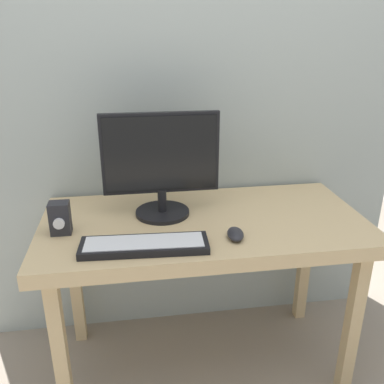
{
  "coord_description": "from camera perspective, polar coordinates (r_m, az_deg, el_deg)",
  "views": [
    {
      "loc": [
        -0.28,
        -1.5,
        1.46
      ],
      "look_at": [
        -0.05,
        0.0,
        0.86
      ],
      "focal_mm": 38.81,
      "sensor_mm": 36.0,
      "label": 1
    }
  ],
  "objects": [
    {
      "name": "wall_back",
      "position": [
        1.88,
        -0.23,
        23.0
      ],
      "size": [
        2.04,
        0.04,
        3.0
      ],
      "primitive_type": "cube",
      "color": "#9EA8A3",
      "rests_on": "ground_plane"
    },
    {
      "name": "audio_controller",
      "position": [
        1.62,
        -17.68,
        -3.45
      ],
      "size": [
        0.07,
        0.07,
        0.12
      ],
      "color": "#232328",
      "rests_on": "desk"
    },
    {
      "name": "desk",
      "position": [
        1.72,
        1.61,
        -5.98
      ],
      "size": [
        1.3,
        0.65,
        0.74
      ],
      "color": "tan",
      "rests_on": "ground_plane"
    },
    {
      "name": "monitor",
      "position": [
        1.66,
        -4.29,
        3.93
      ],
      "size": [
        0.47,
        0.22,
        0.42
      ],
      "color": "black",
      "rests_on": "desk"
    },
    {
      "name": "mouse",
      "position": [
        1.54,
        5.99,
        -5.77
      ],
      "size": [
        0.07,
        0.11,
        0.03
      ],
      "primitive_type": "ellipsoid",
      "rotation": [
        0.0,
        0.0,
        -0.12
      ],
      "color": "#232328",
      "rests_on": "desk"
    },
    {
      "name": "keyboard_primary",
      "position": [
        1.47,
        -6.56,
        -7.27
      ],
      "size": [
        0.45,
        0.16,
        0.03
      ],
      "color": "black",
      "rests_on": "desk"
    },
    {
      "name": "ground_plane",
      "position": [
        2.11,
        1.41,
        -22.08
      ],
      "size": [
        6.0,
        6.0,
        0.0
      ],
      "primitive_type": "plane",
      "color": "gray"
    }
  ]
}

